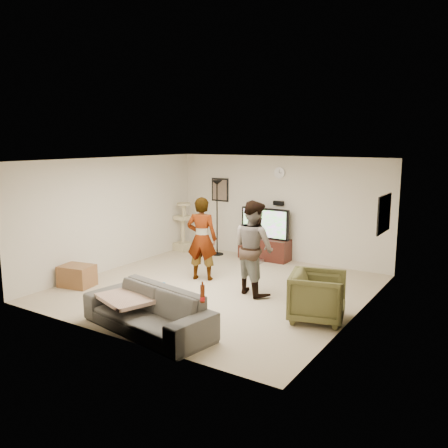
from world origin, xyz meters
The scene contains 24 objects.
floor centered at (0.00, 0.00, -0.01)m, with size 5.50×5.50×0.02m, color tan.
ceiling centered at (0.00, 0.00, 2.51)m, with size 5.50×5.50×0.02m, color white.
wall_back centered at (0.00, 2.75, 1.25)m, with size 5.50×0.04×2.50m, color beige.
wall_front centered at (0.00, -2.75, 1.25)m, with size 5.50×0.04×2.50m, color beige.
wall_left centered at (-2.75, 0.00, 1.25)m, with size 0.04×5.50×2.50m, color beige.
wall_right centered at (2.75, 0.00, 1.25)m, with size 0.04×5.50×2.50m, color beige.
wall_clock centered at (0.00, 2.72, 2.10)m, with size 0.26×0.26×0.04m, color white.
wall_speaker centered at (0.00, 2.69, 1.38)m, with size 0.25×0.10×0.10m, color black.
picture_back centered at (-1.70, 2.73, 1.60)m, with size 0.42×0.03×0.52m, color brown.
picture_right centered at (2.73, 1.60, 1.50)m, with size 0.03×0.78×0.62m, color #EEAE61.
tv_stand centered at (-0.26, 2.50, 0.26)m, with size 1.25×0.45×0.52m, color black.
console_box centered at (-0.34, 2.11, 0.04)m, with size 0.40×0.30×0.07m, color silver.
tv centered at (-0.26, 2.50, 0.89)m, with size 1.25×0.08×0.74m, color black.
tv_screen centered at (-0.26, 2.46, 0.89)m, with size 1.15×0.01×0.65m, color #44DD30.
floor_lamp centered at (-1.49, 2.28, 0.94)m, with size 0.32×0.32×1.89m, color black.
cat_tree centered at (-2.53, 2.22, 0.64)m, with size 0.41×0.41×1.27m, color tan.
person_left centered at (-0.59, 0.33, 0.87)m, with size 0.63×0.41×1.73m, color gray.
person_right centered at (0.76, 0.12, 0.89)m, with size 0.86×0.67×1.78m, color #2E5074.
sofa centered at (0.27, -2.30, 0.32)m, with size 2.22×0.87×0.65m, color #474540.
throw_blanket centered at (-0.16, -2.30, 0.44)m, with size 0.90×0.70×0.06m, color tan.
beer_bottle centered at (1.29, -2.30, 0.77)m, with size 0.06×0.06×0.25m, color #551C06.
armchair centered at (2.28, -0.50, 0.40)m, with size 0.85×0.87×0.79m, color #4C4A26.
side_table centered at (-2.40, -1.40, 0.21)m, with size 0.64×0.48×0.43m, color brown.
toy_ball centered at (-0.95, -0.48, 0.04)m, with size 0.08×0.08×0.08m, color #0061A8.
Camera 1 is at (4.88, -7.34, 2.87)m, focal length 37.46 mm.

